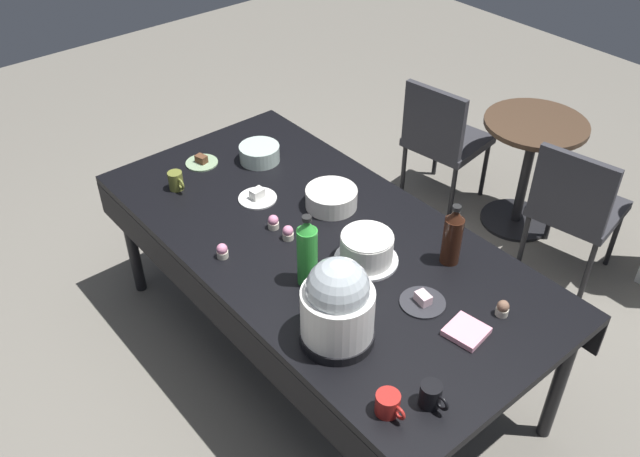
% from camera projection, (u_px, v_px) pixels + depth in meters
% --- Properties ---
extents(ground, '(9.00, 9.00, 0.00)m').
position_uv_depth(ground, '(320.00, 352.00, 3.46)').
color(ground, slate).
extents(potluck_table, '(2.20, 1.10, 0.75)m').
position_uv_depth(potluck_table, '(320.00, 248.00, 3.04)').
color(potluck_table, black).
rests_on(potluck_table, ground).
extents(frosted_layer_cake, '(0.27, 0.27, 0.14)m').
position_uv_depth(frosted_layer_cake, '(367.00, 249.00, 2.83)').
color(frosted_layer_cake, silver).
rests_on(frosted_layer_cake, potluck_table).
extents(slow_cooker, '(0.28, 0.28, 0.37)m').
position_uv_depth(slow_cooker, '(338.00, 305.00, 2.42)').
color(slow_cooker, black).
rests_on(slow_cooker, potluck_table).
extents(glass_salad_bowl, '(0.21, 0.21, 0.09)m').
position_uv_depth(glass_salad_bowl, '(260.00, 153.00, 3.48)').
color(glass_salad_bowl, '#B2C6BC').
rests_on(glass_salad_bowl, potluck_table).
extents(ceramic_snack_bowl, '(0.24, 0.24, 0.09)m').
position_uv_depth(ceramic_snack_bowl, '(331.00, 198.00, 3.16)').
color(ceramic_snack_bowl, silver).
rests_on(ceramic_snack_bowl, potluck_table).
extents(dessert_plate_charcoal, '(0.18, 0.18, 0.05)m').
position_uv_depth(dessert_plate_charcoal, '(423.00, 301.00, 2.66)').
color(dessert_plate_charcoal, '#2D2D33').
rests_on(dessert_plate_charcoal, potluck_table).
extents(dessert_plate_sage, '(0.17, 0.17, 0.05)m').
position_uv_depth(dessert_plate_sage, '(202.00, 162.00, 3.48)').
color(dessert_plate_sage, '#8CA87F').
rests_on(dessert_plate_sage, potluck_table).
extents(dessert_plate_white, '(0.18, 0.18, 0.05)m').
position_uv_depth(dessert_plate_white, '(257.00, 197.00, 3.23)').
color(dessert_plate_white, white).
rests_on(dessert_plate_white, potluck_table).
extents(cupcake_lemon, '(0.05, 0.05, 0.07)m').
position_uv_depth(cupcake_lemon, '(288.00, 233.00, 2.98)').
color(cupcake_lemon, beige).
rests_on(cupcake_lemon, potluck_table).
extents(cupcake_cocoa, '(0.05, 0.05, 0.07)m').
position_uv_depth(cupcake_cocoa, '(273.00, 222.00, 3.04)').
color(cupcake_cocoa, beige).
rests_on(cupcake_cocoa, potluck_table).
extents(cupcake_rose, '(0.05, 0.05, 0.07)m').
position_uv_depth(cupcake_rose, '(503.00, 308.00, 2.60)').
color(cupcake_rose, beige).
rests_on(cupcake_rose, potluck_table).
extents(cupcake_vanilla, '(0.05, 0.05, 0.07)m').
position_uv_depth(cupcake_vanilla, '(222.00, 251.00, 2.88)').
color(cupcake_vanilla, beige).
rests_on(cupcake_vanilla, potluck_table).
extents(soda_bottle_lime_soda, '(0.08, 0.08, 0.33)m').
position_uv_depth(soda_bottle_lime_soda, '(307.00, 252.00, 2.68)').
color(soda_bottle_lime_soda, green).
rests_on(soda_bottle_lime_soda, potluck_table).
extents(soda_bottle_cola, '(0.08, 0.08, 0.29)m').
position_uv_depth(soda_bottle_cola, '(453.00, 236.00, 2.80)').
color(soda_bottle_cola, '#33190F').
rests_on(soda_bottle_cola, potluck_table).
extents(coffee_mug_olive, '(0.11, 0.07, 0.09)m').
position_uv_depth(coffee_mug_olive, '(176.00, 181.00, 3.27)').
color(coffee_mug_olive, olive).
rests_on(coffee_mug_olive, potluck_table).
extents(coffee_mug_red, '(0.12, 0.08, 0.08)m').
position_uv_depth(coffee_mug_red, '(388.00, 404.00, 2.24)').
color(coffee_mug_red, '#B2231E').
rests_on(coffee_mug_red, potluck_table).
extents(coffee_mug_black, '(0.12, 0.08, 0.09)m').
position_uv_depth(coffee_mug_black, '(431.00, 395.00, 2.26)').
color(coffee_mug_black, black).
rests_on(coffee_mug_black, potluck_table).
extents(paper_napkin_stack, '(0.16, 0.16, 0.02)m').
position_uv_depth(paper_napkin_stack, '(466.00, 331.00, 2.53)').
color(paper_napkin_stack, pink).
rests_on(paper_napkin_stack, potluck_table).
extents(maroon_chair_left, '(0.50, 0.50, 0.85)m').
position_uv_depth(maroon_chair_left, '(442.00, 136.00, 4.22)').
color(maroon_chair_left, '#333338').
rests_on(maroon_chair_left, ground).
extents(maroon_chair_right, '(0.51, 0.51, 0.85)m').
position_uv_depth(maroon_chair_right, '(575.00, 204.00, 3.64)').
color(maroon_chair_right, '#333338').
rests_on(maroon_chair_right, ground).
extents(round_cafe_table, '(0.60, 0.60, 0.72)m').
position_uv_depth(round_cafe_table, '(530.00, 155.00, 4.03)').
color(round_cafe_table, '#473323').
rests_on(round_cafe_table, ground).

